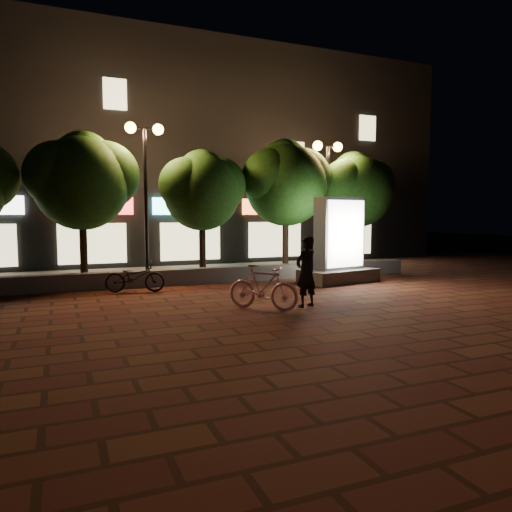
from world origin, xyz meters
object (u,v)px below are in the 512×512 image
tree_far_right (357,187)px  tree_mid (203,187)px  ad_kiosk (339,248)px  tree_right (286,180)px  scooter_pink (263,287)px  street_lamp_right (327,172)px  street_lamp_left (145,161)px  rider (306,272)px  scooter_parked (135,277)px  tree_left (83,177)px

tree_far_right → tree_mid: bearing=-180.0°
ad_kiosk → tree_right: bearing=99.6°
tree_mid → tree_right: size_ratio=0.89×
ad_kiosk → scooter_pink: size_ratio=1.59×
street_lamp_right → ad_kiosk: street_lamp_right is taller
tree_right → street_lamp_left: size_ratio=0.98×
tree_far_right → rider: bearing=-132.4°
rider → street_lamp_left: bearing=-82.5°
street_lamp_left → scooter_parked: (-0.73, -2.20, -3.58)m
tree_mid → street_lamp_left: size_ratio=0.87×
scooter_pink → tree_left: bearing=77.6°
tree_far_right → tree_right: bearing=180.0°
scooter_parked → tree_right: bearing=-53.6°
tree_far_right → street_lamp_left: (-8.55, -0.26, 0.66)m
tree_mid → tree_right: 3.32m
tree_left → scooter_parked: (1.22, -2.46, -3.00)m
tree_mid → ad_kiosk: size_ratio=1.60×
tree_left → street_lamp_left: (1.95, -0.26, 0.58)m
street_lamp_left → scooter_pink: (1.70, -5.93, -3.50)m
rider → street_lamp_right: bearing=-142.1°
ad_kiosk → street_lamp_left: bearing=155.3°
street_lamp_right → scooter_pink: bearing=-131.7°
tree_far_right → scooter_parked: tree_far_right is taller
street_lamp_right → scooter_pink: street_lamp_right is taller
street_lamp_left → scooter_parked: street_lamp_left is taller
ad_kiosk → tree_left: bearing=159.2°
street_lamp_right → scooter_parked: street_lamp_right is taller
street_lamp_right → scooter_pink: (-5.30, -5.93, -3.36)m
street_lamp_left → scooter_parked: size_ratio=3.05×
ad_kiosk → tree_far_right: bearing=47.7°
tree_left → tree_mid: bearing=-0.0°
scooter_parked → scooter_pink: bearing=-132.6°
scooter_pink → scooter_parked: scooter_pink is taller
street_lamp_right → scooter_parked: bearing=-164.1°
street_lamp_right → ad_kiosk: size_ratio=1.77×
tree_right → ad_kiosk: 3.86m
tree_left → ad_kiosk: (7.80, -2.96, -2.31)m
tree_mid → tree_left: bearing=180.0°
street_lamp_left → rider: bearing=-65.1°
tree_mid → ad_kiosk: 5.25m
scooter_pink → rider: (1.10, -0.11, 0.34)m
tree_left → rider: bearing=-53.0°
tree_right → street_lamp_left: street_lamp_left is taller
tree_far_right → rider: tree_far_right is taller
tree_right → scooter_parked: 7.27m
tree_left → scooter_pink: size_ratio=2.77×
tree_left → street_lamp_right: size_ratio=0.98×
tree_mid → scooter_pink: bearing=-93.2°
street_lamp_left → scooter_pink: 7.09m
ad_kiosk → scooter_pink: ad_kiosk is taller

